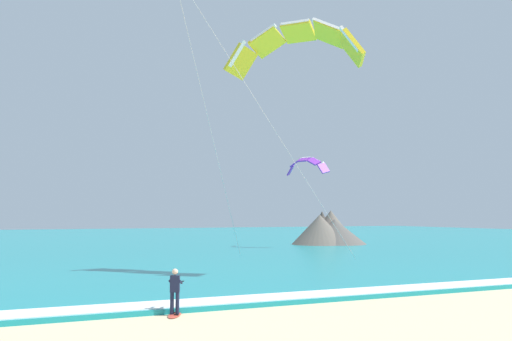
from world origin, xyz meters
The scene contains 7 objects.
sea centered at (0.00, 74.88, 0.10)m, with size 200.00×120.00×0.20m, color teal.
surf_foam centered at (0.00, 15.88, 0.22)m, with size 200.00×1.81×0.04m, color white.
surfboard centered at (-4.47, 14.59, 0.03)m, with size 0.99×1.45×0.09m.
kitesurfer centered at (-4.47, 14.61, 0.94)m, with size 0.66×0.66×1.69m.
kite_primary centered at (5.45, 23.68, 14.06)m, with size 13.07×11.95×14.21m.
kite_distant centered at (18.57, 46.13, 9.04)m, with size 2.99×4.94×1.94m.
headland_right centered at (24.55, 51.51, 1.84)m, with size 9.44×9.22×4.18m.
Camera 1 is at (-10.00, -5.15, 3.66)m, focal length 38.54 mm.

